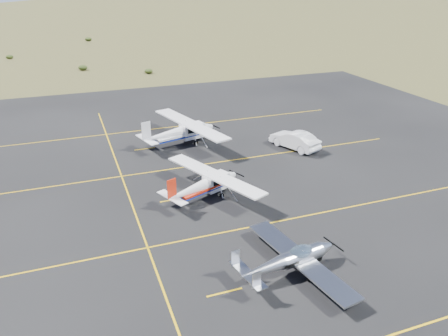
{
  "coord_description": "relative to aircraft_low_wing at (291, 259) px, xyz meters",
  "views": [
    {
      "loc": [
        -9.39,
        -20.7,
        15.43
      ],
      "look_at": [
        1.34,
        8.3,
        1.6
      ],
      "focal_mm": 35.0,
      "sensor_mm": 36.0,
      "label": 1
    }
  ],
  "objects": [
    {
      "name": "aircraft_plain",
      "position": [
        -0.5,
        21.77,
        0.42
      ],
      "size": [
        7.73,
        11.63,
        2.96
      ],
      "rotation": [
        0.0,
        0.0,
        0.27
      ],
      "color": "white",
      "rests_on": "apron"
    },
    {
      "name": "apron",
      "position": [
        -1.07,
        10.19,
        -0.89
      ],
      "size": [
        72.0,
        72.0,
        0.02
      ],
      "primitive_type": "cube",
      "color": "black",
      "rests_on": "ground"
    },
    {
      "name": "ground",
      "position": [
        -1.07,
        3.19,
        -0.89
      ],
      "size": [
        1600.0,
        1600.0,
        0.0
      ],
      "primitive_type": "plane",
      "color": "#383D1C",
      "rests_on": "ground"
    },
    {
      "name": "aircraft_cessna",
      "position": [
        -1.73,
        10.27,
        0.21
      ],
      "size": [
        7.02,
        9.46,
        2.47
      ],
      "rotation": [
        0.0,
        0.0,
        0.4
      ],
      "color": "white",
      "rests_on": "apron"
    },
    {
      "name": "sedan",
      "position": [
        9.48,
        16.9,
        -0.04
      ],
      "size": [
        3.51,
        5.41,
        1.68
      ],
      "primitive_type": "imported",
      "rotation": [
        0.0,
        0.0,
        3.51
      ],
      "color": "white",
      "rests_on": "apron"
    },
    {
      "name": "aircraft_low_wing",
      "position": [
        0.0,
        0.0,
        0.0
      ],
      "size": [
        6.23,
        8.6,
        1.86
      ],
      "rotation": [
        0.0,
        0.0,
        0.16
      ],
      "color": "silver",
      "rests_on": "apron"
    }
  ]
}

